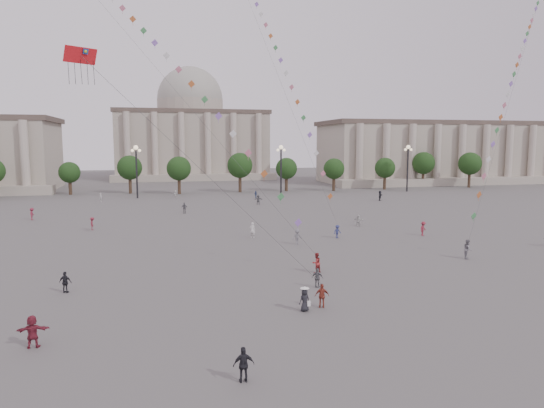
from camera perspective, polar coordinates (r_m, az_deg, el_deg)
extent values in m
plane|color=#53504E|center=(34.74, 5.68, -11.45)|extent=(360.00, 360.00, 0.00)
cube|color=#A49C8A|center=(152.56, 21.08, 5.54)|extent=(80.00, 22.00, 16.00)
cube|color=#51433B|center=(152.63, 21.23, 8.77)|extent=(81.60, 22.44, 1.20)
cube|color=#A49C8A|center=(142.32, 23.89, 2.50)|extent=(84.00, 4.00, 2.00)
cube|color=#A49C8A|center=(161.48, -9.48, 6.69)|extent=(46.00, 30.00, 20.00)
cube|color=#51433B|center=(161.76, -9.56, 10.45)|extent=(46.92, 30.60, 1.20)
cube|color=#A49C8A|center=(144.87, -8.95, 3.10)|extent=(48.30, 4.00, 2.00)
cylinder|color=#A49C8A|center=(161.88, -9.57, 11.12)|extent=(21.00, 21.00, 5.00)
sphere|color=#9C9A8D|center=(162.08, -9.59, 12.00)|extent=(21.00, 21.00, 21.00)
cylinder|color=#36281B|center=(113.87, -29.11, 1.57)|extent=(0.70, 0.70, 3.52)
sphere|color=black|center=(113.63, -29.22, 3.42)|extent=(5.12, 5.12, 5.12)
cylinder|color=#36281B|center=(111.19, -23.15, 1.79)|extent=(0.70, 0.70, 3.52)
sphere|color=black|center=(110.94, -23.25, 3.68)|extent=(5.12, 5.12, 5.12)
cylinder|color=#36281B|center=(109.75, -16.97, 1.99)|extent=(0.70, 0.70, 3.52)
sphere|color=black|center=(109.50, -17.04, 3.91)|extent=(5.12, 5.12, 5.12)
cylinder|color=#36281B|center=(109.62, -10.70, 2.17)|extent=(0.70, 0.70, 3.52)
sphere|color=black|center=(109.37, -10.74, 4.09)|extent=(5.12, 5.12, 5.12)
cylinder|color=#36281B|center=(110.79, -4.48, 2.33)|extent=(0.70, 0.70, 3.52)
sphere|color=black|center=(110.54, -4.50, 4.23)|extent=(5.12, 5.12, 5.12)
cylinder|color=#36281B|center=(113.23, 1.53, 2.45)|extent=(0.70, 0.70, 3.52)
sphere|color=black|center=(112.99, 1.54, 4.31)|extent=(5.12, 5.12, 5.12)
cylinder|color=#36281B|center=(116.86, 7.24, 2.54)|extent=(0.70, 0.70, 3.52)
sphere|color=black|center=(116.63, 7.26, 4.35)|extent=(5.12, 5.12, 5.12)
cylinder|color=#36281B|center=(121.57, 12.55, 2.61)|extent=(0.70, 0.70, 3.52)
sphere|color=black|center=(121.34, 12.60, 4.34)|extent=(5.12, 5.12, 5.12)
cylinder|color=#36281B|center=(127.24, 17.43, 2.64)|extent=(0.70, 0.70, 3.52)
sphere|color=black|center=(127.02, 17.49, 4.30)|extent=(5.12, 5.12, 5.12)
cylinder|color=#36281B|center=(133.75, 21.86, 2.66)|extent=(0.70, 0.70, 3.52)
sphere|color=black|center=(133.54, 21.93, 4.24)|extent=(5.12, 5.12, 5.12)
cylinder|color=#262628|center=(101.39, -15.63, 3.47)|extent=(0.36, 0.36, 10.00)
sphere|color=#FFE5B2|center=(101.21, -15.73, 6.41)|extent=(0.90, 0.90, 0.90)
sphere|color=#FFE5B2|center=(101.25, -16.12, 6.06)|extent=(0.60, 0.60, 0.60)
sphere|color=#FFE5B2|center=(101.19, -15.32, 6.08)|extent=(0.60, 0.60, 0.60)
cylinder|color=#262628|center=(104.53, 1.06, 3.84)|extent=(0.36, 0.36, 10.00)
sphere|color=#FFE5B2|center=(104.36, 1.07, 6.69)|extent=(0.90, 0.90, 0.90)
sphere|color=#FFE5B2|center=(104.19, 0.69, 6.36)|extent=(0.60, 0.60, 0.60)
sphere|color=#FFE5B2|center=(104.54, 1.44, 6.36)|extent=(0.60, 0.60, 0.60)
cylinder|color=#262628|center=(115.64, 15.66, 3.90)|extent=(0.36, 0.36, 10.00)
sphere|color=#FFE5B2|center=(115.49, 15.75, 6.47)|extent=(0.90, 0.90, 0.90)
sphere|color=#FFE5B2|center=(115.16, 15.43, 6.18)|extent=(0.60, 0.60, 0.60)
sphere|color=#FFE5B2|center=(115.83, 16.04, 6.17)|extent=(0.60, 0.60, 0.60)
imported|color=#374B7C|center=(98.47, -1.93, 1.14)|extent=(0.93, 0.75, 1.48)
imported|color=maroon|center=(78.31, -26.38, -1.05)|extent=(0.74, 1.19, 1.78)
imported|color=silver|center=(99.70, -11.30, 1.13)|extent=(1.35, 1.48, 1.64)
imported|color=slate|center=(53.42, 2.98, -3.87)|extent=(1.16, 0.75, 1.69)
imported|color=silver|center=(66.04, 10.11, -1.92)|extent=(1.41, 1.21, 1.53)
imported|color=maroon|center=(61.14, 17.36, -2.77)|extent=(1.28, 1.15, 1.72)
imported|color=black|center=(96.19, 12.60, 0.97)|extent=(1.62, 1.72, 1.93)
imported|color=beige|center=(97.60, -19.49, 0.75)|extent=(0.47, 0.66, 1.72)
imported|color=slate|center=(87.83, -1.63, 0.51)|extent=(1.72, 0.89, 1.78)
imported|color=silver|center=(57.04, -2.31, -3.08)|extent=(0.81, 0.74, 1.85)
imported|color=slate|center=(78.03, -10.28, -0.46)|extent=(1.10, 0.73, 1.74)
imported|color=maroon|center=(66.25, -20.38, -2.18)|extent=(0.78, 1.16, 1.65)
imported|color=#963828|center=(33.47, 5.91, -10.69)|extent=(1.04, 0.63, 1.65)
imported|color=black|center=(39.53, -23.14, -8.46)|extent=(1.02, 0.69, 1.62)
imported|color=maroon|center=(30.15, -26.35, -13.30)|extent=(1.70, 0.58, 1.81)
imported|color=#5A5A5F|center=(37.88, 5.38, -8.65)|extent=(0.95, 0.81, 1.53)
imported|color=black|center=(23.74, -3.34, -18.34)|extent=(1.00, 0.42, 1.70)
imported|color=maroon|center=(42.05, 5.24, -6.90)|extent=(1.03, 0.92, 1.74)
imported|color=navy|center=(57.40, 7.69, -3.22)|extent=(1.12, 0.83, 1.56)
imported|color=slate|center=(50.51, 22.02, -4.94)|extent=(1.06, 1.14, 1.86)
imported|color=black|center=(32.73, 3.86, -11.20)|extent=(0.85, 0.68, 1.53)
cone|color=white|center=(32.47, 3.87, -9.77)|extent=(0.52, 0.52, 0.14)
cylinder|color=white|center=(32.48, 3.87, -9.87)|extent=(0.60, 0.60, 0.02)
cube|color=white|center=(32.73, 4.36, -11.60)|extent=(0.22, 0.10, 0.35)
cube|color=red|center=(36.17, -21.62, 15.96)|extent=(2.13, 1.64, 1.02)
cube|color=#1C9A4D|center=(36.22, -22.22, 16.32)|extent=(0.40, 0.35, 0.34)
cube|color=#1B4496|center=(36.12, -21.08, 16.40)|extent=(0.40, 0.35, 0.34)
sphere|color=gold|center=(36.18, -22.23, 16.33)|extent=(0.20, 0.20, 0.20)
sphere|color=gold|center=(36.08, -21.09, 16.41)|extent=(0.20, 0.20, 0.20)
cylinder|color=#3F3F3F|center=(32.89, -8.26, 3.93)|extent=(0.02, 0.02, 22.34)
cylinder|color=#3F3F3F|center=(61.40, -16.55, 18.51)|extent=(0.02, 0.02, 69.09)
cube|color=#9264C8|center=(42.51, 3.10, -2.19)|extent=(0.76, 0.25, 0.76)
cube|color=#418D4E|center=(43.43, 1.04, 0.87)|extent=(0.76, 0.25, 0.76)
cube|color=#BE602C|center=(44.53, -0.93, 3.58)|extent=(0.76, 0.25, 0.76)
cube|color=#C76982|center=(45.77, -2.81, 6.02)|extent=(0.76, 0.25, 0.76)
cube|color=silver|center=(47.14, -4.60, 8.24)|extent=(0.76, 0.25, 0.76)
cube|color=#9264C8|center=(48.61, -6.31, 10.25)|extent=(0.76, 0.25, 0.76)
cube|color=#418D4E|center=(50.18, -7.93, 12.09)|extent=(0.76, 0.25, 0.76)
cube|color=#BE602C|center=(51.83, -9.46, 13.76)|extent=(0.76, 0.25, 0.76)
cube|color=#C76982|center=(53.54, -10.92, 15.29)|extent=(0.76, 0.25, 0.76)
cube|color=silver|center=(55.32, -12.31, 16.68)|extent=(0.76, 0.25, 0.76)
cube|color=#9264C8|center=(57.15, -13.63, 17.95)|extent=(0.76, 0.25, 0.76)
cube|color=#418D4E|center=(59.04, -14.88, 19.12)|extent=(0.76, 0.25, 0.76)
cube|color=#BE602C|center=(60.96, -16.06, 20.18)|extent=(0.76, 0.25, 0.76)
cube|color=#C76982|center=(62.92, -17.19, 21.16)|extent=(0.76, 0.25, 0.76)
cylinder|color=#3F3F3F|center=(77.11, -1.01, 18.89)|extent=(0.02, 0.02, 66.30)
cube|color=#BE602C|center=(58.27, 6.86, 0.91)|extent=(0.76, 0.25, 0.76)
cube|color=#C76982|center=(59.52, 6.03, 3.59)|extent=(0.76, 0.25, 0.76)
cube|color=silver|center=(60.91, 5.23, 5.97)|extent=(0.76, 0.25, 0.76)
cube|color=#9264C8|center=(62.40, 4.46, 8.12)|extent=(0.76, 0.25, 0.76)
cube|color=#418D4E|center=(63.98, 3.72, 10.09)|extent=(0.76, 0.25, 0.76)
cube|color=#BE602C|center=(65.64, 3.01, 11.91)|extent=(0.76, 0.25, 0.76)
cube|color=#C76982|center=(67.37, 2.33, 13.58)|extent=(0.76, 0.25, 0.76)
cube|color=silver|center=(69.16, 1.67, 15.14)|extent=(0.76, 0.25, 0.76)
cube|color=#9264C8|center=(70.99, 1.03, 16.58)|extent=(0.76, 0.25, 0.76)
cube|color=#418D4E|center=(72.87, 0.42, 17.92)|extent=(0.76, 0.25, 0.76)
cube|color=#BE602C|center=(74.78, -0.17, 19.17)|extent=(0.76, 0.25, 0.76)
cube|color=#C76982|center=(76.74, -0.73, 20.33)|extent=(0.76, 0.25, 0.76)
cube|color=silver|center=(78.72, -1.28, 21.42)|extent=(0.76, 0.25, 0.76)
cube|color=#9264C8|center=(80.73, -1.81, 22.43)|extent=(0.76, 0.25, 0.76)
cylinder|color=#3F3F3F|center=(71.11, 26.37, 11.65)|extent=(0.02, 0.02, 53.86)
cube|color=#418D4E|center=(51.99, 22.65, -1.30)|extent=(0.76, 0.25, 0.76)
cube|color=#BE602C|center=(53.78, 23.18, 1.01)|extent=(0.76, 0.25, 0.76)
cube|color=#C76982|center=(55.66, 23.67, 3.03)|extent=(0.76, 0.25, 0.76)
cube|color=silver|center=(57.61, 24.13, 4.82)|extent=(0.76, 0.25, 0.76)
cube|color=#9264C8|center=(59.61, 24.55, 6.43)|extent=(0.76, 0.25, 0.76)
cube|color=#418D4E|center=(61.66, 24.95, 7.89)|extent=(0.76, 0.25, 0.76)
cube|color=#BE602C|center=(63.75, 25.32, 9.22)|extent=(0.76, 0.25, 0.76)
cube|color=#C76982|center=(65.88, 25.67, 10.43)|extent=(0.76, 0.25, 0.76)
cube|color=silver|center=(68.03, 26.00, 11.55)|extent=(0.76, 0.25, 0.76)
cube|color=#9264C8|center=(70.20, 26.31, 12.57)|extent=(0.76, 0.25, 0.76)
cube|color=#418D4E|center=(72.39, 26.60, 13.52)|extent=(0.76, 0.25, 0.76)
cube|color=#BE602C|center=(74.60, 26.87, 14.39)|extent=(0.76, 0.25, 0.76)
cube|color=#C76982|center=(76.83, 27.13, 15.21)|extent=(0.76, 0.25, 0.76)
cube|color=silver|center=(79.07, 27.38, 15.96)|extent=(0.76, 0.25, 0.76)
cube|color=#9264C8|center=(81.32, 27.61, 16.66)|extent=(0.76, 0.25, 0.76)
cube|color=#418D4E|center=(83.58, 27.84, 17.32)|extent=(0.76, 0.25, 0.76)
cube|color=#BE602C|center=(85.85, 28.05, 17.93)|extent=(0.76, 0.25, 0.76)
cube|color=#C76982|center=(88.13, 28.25, 18.50)|extent=(0.76, 0.25, 0.76)
cube|color=silver|center=(90.41, 28.44, 19.04)|extent=(0.76, 0.25, 0.76)
cube|color=#9264C8|center=(92.70, 28.63, 19.54)|extent=(0.76, 0.25, 0.76)
cube|color=#418D4E|center=(95.00, 28.80, 20.01)|extent=(0.76, 0.25, 0.76)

